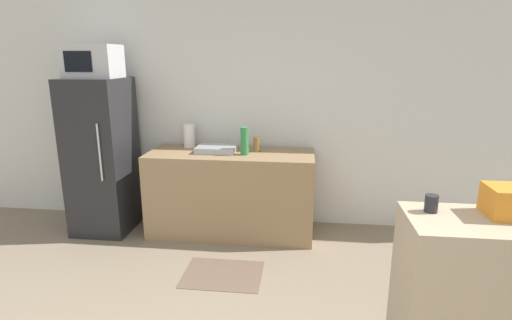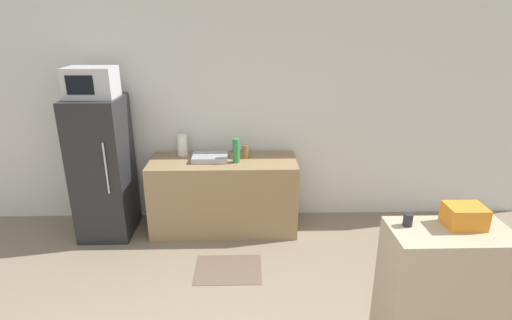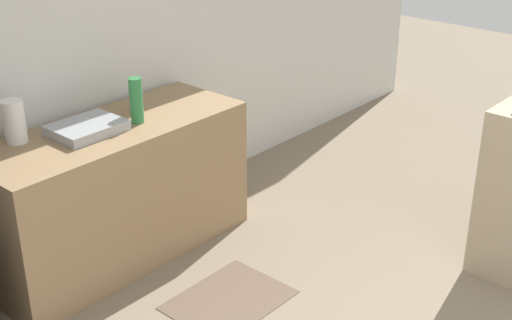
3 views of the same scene
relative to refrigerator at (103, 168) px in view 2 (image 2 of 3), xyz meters
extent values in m
cube|color=silver|center=(1.23, 0.44, 0.50)|extent=(8.00, 0.06, 2.60)
cube|color=#232326|center=(0.00, 0.00, 0.00)|extent=(0.57, 0.63, 1.60)
cylinder|color=#B7B7BC|center=(0.16, -0.33, 0.12)|extent=(0.02, 0.02, 0.56)
cube|color=#BCBCC1|center=(0.00, 0.00, 0.96)|extent=(0.50, 0.36, 0.32)
cube|color=black|center=(-0.05, -0.18, 0.96)|extent=(0.27, 0.01, 0.19)
cube|color=#937551|center=(1.35, 0.05, -0.37)|extent=(1.68, 0.64, 0.86)
cube|color=#9EA3A8|center=(1.20, 0.08, 0.09)|extent=(0.40, 0.31, 0.06)
cylinder|color=#2D7F42|center=(1.50, -0.01, 0.20)|extent=(0.08, 0.08, 0.27)
cylinder|color=olive|center=(1.61, 0.13, 0.14)|extent=(0.07, 0.07, 0.16)
cube|color=tan|center=(3.00, -1.90, -0.28)|extent=(0.82, 0.44, 1.04)
cube|color=orange|center=(3.11, -1.84, 0.31)|extent=(0.26, 0.20, 0.15)
cylinder|color=#232328|center=(2.73, -1.82, 0.28)|extent=(0.07, 0.07, 0.09)
cylinder|color=white|center=(0.86, 0.26, 0.19)|extent=(0.12, 0.12, 0.24)
cube|color=brown|center=(1.43, -0.81, -0.80)|extent=(0.67, 0.51, 0.01)
camera|label=1|loc=(2.07, -3.81, 1.00)|focal=28.00mm
camera|label=2|loc=(1.62, -4.24, 1.58)|focal=28.00mm
camera|label=3|loc=(-1.00, -3.16, 1.63)|focal=50.00mm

